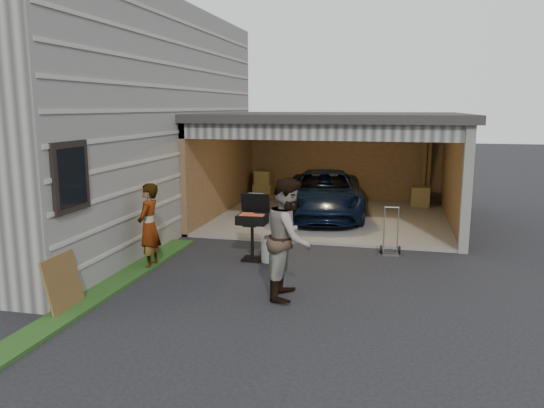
{
  "coord_description": "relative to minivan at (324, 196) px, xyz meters",
  "views": [
    {
      "loc": [
        2.44,
        -8.02,
        3.07
      ],
      "look_at": [
        0.05,
        2.14,
        1.15
      ],
      "focal_mm": 35.0,
      "sensor_mm": 36.0,
      "label": 1
    }
  ],
  "objects": [
    {
      "name": "bbq_grill",
      "position": [
        -0.85,
        -4.47,
        0.17
      ],
      "size": [
        0.6,
        0.53,
        1.33
      ],
      "color": "black",
      "rests_on": "ground"
    },
    {
      "name": "house",
      "position": [
        -6.52,
        -2.5,
        2.12
      ],
      "size": [
        7.0,
        11.0,
        5.5
      ],
      "primitive_type": "cube",
      "color": "#474744",
      "rests_on": "ground"
    },
    {
      "name": "man",
      "position": [
        0.28,
        -6.36,
        0.36
      ],
      "size": [
        0.77,
        0.98,
        1.97
      ],
      "primitive_type": "imported",
      "rotation": [
        0.0,
        0.0,
        1.6
      ],
      "color": "#43271A",
      "rests_on": "ground"
    },
    {
      "name": "plywood_panel",
      "position": [
        -2.92,
        -7.78,
        -0.19
      ],
      "size": [
        0.22,
        0.78,
        0.86
      ],
      "primitive_type": "cube",
      "rotation": [
        0.0,
        -0.21,
        0.0
      ],
      "color": "#51381B",
      "rests_on": "ground"
    },
    {
      "name": "ground",
      "position": [
        -0.52,
        -6.5,
        -0.63
      ],
      "size": [
        80.0,
        80.0,
        0.0
      ],
      "primitive_type": "plane",
      "color": "black",
      "rests_on": "ground"
    },
    {
      "name": "propane_tank",
      "position": [
        -0.49,
        -4.53,
        -0.39
      ],
      "size": [
        0.35,
        0.35,
        0.48
      ],
      "primitive_type": "cylinder",
      "rotation": [
        0.0,
        0.0,
        -0.09
      ],
      "color": "silver",
      "rests_on": "ground"
    },
    {
      "name": "groundcover_strip",
      "position": [
        -2.77,
        -7.5,
        -0.6
      ],
      "size": [
        0.5,
        8.0,
        0.06
      ],
      "primitive_type": "cube",
      "color": "#193814",
      "rests_on": "ground"
    },
    {
      "name": "hand_truck",
      "position": [
        1.87,
        -3.41,
        -0.43
      ],
      "size": [
        0.43,
        0.34,
        1.02
      ],
      "rotation": [
        0.0,
        0.0,
        0.1
      ],
      "color": "gray",
      "rests_on": "ground"
    },
    {
      "name": "woman",
      "position": [
        -2.62,
        -5.49,
        0.2
      ],
      "size": [
        0.43,
        0.62,
        1.66
      ],
      "primitive_type": "imported",
      "rotation": [
        0.0,
        0.0,
        -1.52
      ],
      "color": "silver",
      "rests_on": "ground"
    },
    {
      "name": "minivan",
      "position": [
        0.0,
        0.0,
        0.0
      ],
      "size": [
        2.62,
        4.73,
        1.25
      ],
      "primitive_type": "imported",
      "rotation": [
        0.0,
        0.0,
        0.12
      ],
      "color": "black",
      "rests_on": "ground"
    },
    {
      "name": "garage",
      "position": [
        0.24,
        0.29,
        1.24
      ],
      "size": [
        6.8,
        6.3,
        2.9
      ],
      "color": "#605E59",
      "rests_on": "ground"
    }
  ]
}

